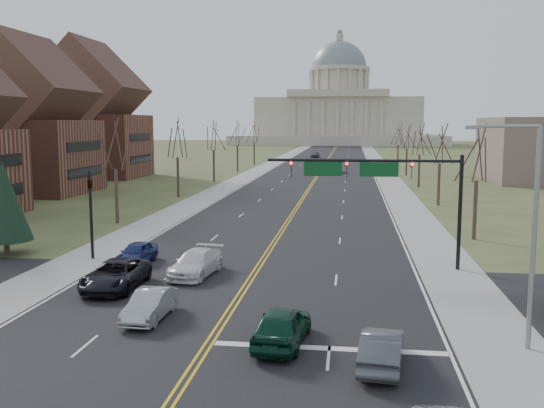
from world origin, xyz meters
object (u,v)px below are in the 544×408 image
(car_far_nb, at_px, (334,168))
(car_far_sb, at_px, (315,155))
(car_sb_outer_second, at_px, (136,253))
(signal_mast, at_px, (378,177))
(signal_left, at_px, (91,204))
(street_light, at_px, (528,222))
(car_sb_outer_lead, at_px, (116,275))
(car_nb_outer_lead, at_px, (382,349))
(car_sb_inner_lead, at_px, (150,305))
(car_nb_inner_lead, at_px, (282,326))
(car_sb_inner_second, at_px, (196,263))

(car_far_nb, distance_m, car_far_sb, 49.89)
(car_sb_outer_second, bearing_deg, car_far_sb, 92.95)
(signal_mast, height_order, car_sb_outer_second, signal_mast)
(signal_left, xyz_separation_m, street_light, (24.24, -13.50, 1.51))
(car_sb_outer_second, xyz_separation_m, car_far_nb, (10.74, 75.43, 0.12))
(car_far_nb, bearing_deg, signal_mast, 96.24)
(car_sb_outer_second, height_order, car_far_nb, car_far_nb)
(car_sb_outer_lead, height_order, car_far_sb, car_far_sb)
(car_sb_outer_lead, relative_size, car_sb_outer_second, 1.34)
(signal_mast, relative_size, car_sb_outer_second, 2.90)
(car_nb_outer_lead, distance_m, car_sb_inner_lead, 11.32)
(car_nb_inner_lead, xyz_separation_m, car_nb_outer_lead, (3.98, -1.81, -0.10))
(car_sb_inner_lead, height_order, car_sb_outer_second, car_sb_outer_second)
(signal_left, height_order, car_far_nb, signal_left)
(car_nb_outer_lead, relative_size, car_sb_outer_second, 1.03)
(car_nb_outer_lead, height_order, car_sb_inner_lead, car_nb_outer_lead)
(street_light, xyz_separation_m, car_far_sb, (-16.41, 137.31, -4.41))
(signal_mast, xyz_separation_m, car_far_nb, (-4.74, 74.34, -4.92))
(signal_mast, height_order, car_sb_outer_lead, signal_mast)
(street_light, height_order, car_nb_inner_lead, street_light)
(car_nb_inner_lead, xyz_separation_m, car_sb_inner_second, (-6.44, 10.77, -0.05))
(signal_left, bearing_deg, car_sb_inner_lead, -55.77)
(car_sb_inner_lead, xyz_separation_m, car_far_sb, (-0.22, 135.63, 0.12))
(car_sb_inner_lead, xyz_separation_m, car_far_nb, (6.16, 86.16, 0.15))
(car_nb_inner_lead, height_order, car_nb_outer_lead, car_nb_inner_lead)
(signal_left, bearing_deg, street_light, -29.12)
(car_sb_inner_second, distance_m, car_sb_outer_second, 5.23)
(car_sb_inner_second, xyz_separation_m, car_sb_outer_second, (-4.63, 2.43, -0.04))
(car_far_sb, bearing_deg, car_nb_inner_lead, -82.39)
(street_light, xyz_separation_m, car_sb_outer_second, (-20.77, 12.41, -4.50))
(car_nb_inner_lead, relative_size, car_sb_outer_lead, 0.84)
(street_light, xyz_separation_m, car_nb_inner_lead, (-9.70, -0.79, -4.41))
(signal_left, relative_size, car_far_nb, 1.01)
(car_nb_outer_lead, distance_m, car_sb_outer_lead, 16.79)
(car_sb_inner_second, bearing_deg, car_far_sb, 97.36)
(signal_mast, height_order, street_light, street_light)
(car_sb_inner_second, bearing_deg, car_sb_inner_lead, -83.15)
(signal_mast, relative_size, car_nb_outer_lead, 2.83)
(car_sb_inner_second, bearing_deg, street_light, -24.49)
(car_far_nb, bearing_deg, car_sb_inner_lead, 88.51)
(signal_mast, xyz_separation_m, car_nb_inner_lead, (-4.41, -14.29, -4.95))
(street_light, bearing_deg, car_sb_outer_second, 149.15)
(car_nb_inner_lead, distance_m, car_sb_inner_lead, 6.95)
(car_sb_outer_second, bearing_deg, car_far_nb, 86.85)
(street_light, relative_size, car_nb_outer_lead, 2.12)
(car_sb_outer_lead, bearing_deg, car_far_nb, 82.68)
(car_sb_inner_second, bearing_deg, car_nb_inner_lead, -51.89)
(car_nb_outer_lead, bearing_deg, street_light, -148.56)
(signal_mast, relative_size, car_far_sb, 2.57)
(car_nb_inner_lead, height_order, car_sb_outer_lead, car_nb_inner_lead)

